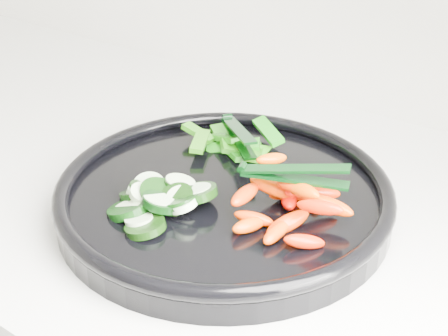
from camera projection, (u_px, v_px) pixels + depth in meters
The scene contains 6 objects.
veggie_tray at pixel (224, 195), 0.70m from camera, with size 0.37×0.37×0.04m.
cucumber_pile at pixel (159, 197), 0.67m from camera, with size 0.11×0.13×0.04m.
carrot_pile at pixel (291, 201), 0.64m from camera, with size 0.13×0.15×0.06m.
pepper_pile at pixel (235, 143), 0.78m from camera, with size 0.12×0.12×0.04m.
tong_carrot at pixel (291, 173), 0.63m from camera, with size 0.11×0.05×0.02m.
tong_pepper at pixel (238, 133), 0.76m from camera, with size 0.10×0.08×0.02m.
Camera 1 is at (0.23, 1.18, 1.32)m, focal length 50.00 mm.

